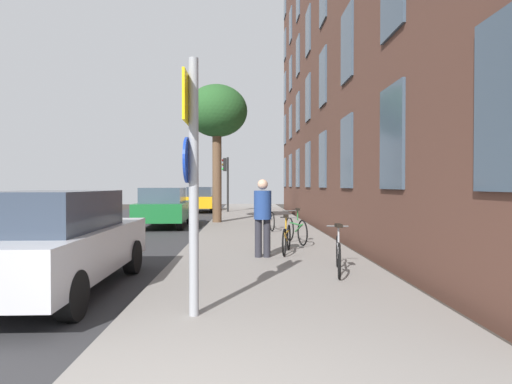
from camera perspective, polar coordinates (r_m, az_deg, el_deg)
The scene contains 15 objects.
ground_plane at distance 17.77m, azimuth -11.16°, elevation -4.67°, with size 41.80×41.80×0.00m, color #332D28.
road_asphalt at distance 18.24m, azimuth -17.70°, elevation -4.54°, with size 7.00×38.00×0.01m, color #2D2D30.
sidewalk at distance 17.53m, azimuth 0.23°, elevation -4.53°, with size 4.20×38.00×0.12m, color gray.
sign_post at distance 5.12m, azimuth -8.86°, elevation 3.18°, with size 0.15×0.60×3.15m.
traffic_light at distance 25.38m, azimuth -4.14°, elevation 2.45°, with size 0.43×0.24×3.33m.
tree_near at distance 18.41m, azimuth -5.41°, elevation 10.73°, with size 2.66×2.66×5.98m.
bicycle_0 at distance 7.80m, azimuth 11.27°, elevation -8.29°, with size 0.50×1.69×0.91m.
bicycle_1 at distance 9.86m, azimuth 4.23°, elevation -6.33°, with size 0.49×1.55×0.91m.
bicycle_2 at distance 11.53m, azimuth 5.50°, elevation -5.15°, with size 0.55×1.67×0.98m.
bicycle_3 at distance 14.88m, azimuth 1.79°, elevation -3.78°, with size 0.45×1.63×0.98m.
bicycle_4 at distance 19.33m, azimuth 0.96°, elevation -2.74°, with size 0.42×1.61×0.96m.
pedestrian_0 at distance 9.20m, azimuth 0.92°, elevation -2.87°, with size 0.55×0.55×1.73m.
car_0 at distance 7.28m, azimuth -25.97°, elevation -6.07°, with size 1.85×4.41×1.62m.
car_1 at distance 17.48m, azimuth -12.53°, elevation -1.99°, with size 2.07×4.34×1.62m.
car_2 at distance 26.93m, azimuth -7.62°, elevation -0.99°, with size 1.84×4.03×1.62m.
Camera 1 is at (0.55, -2.44, 1.71)m, focal length 29.04 mm.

